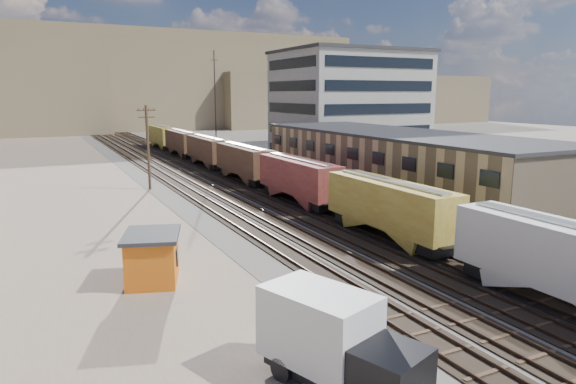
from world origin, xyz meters
name	(u,v)px	position (x,y,z in m)	size (l,w,h in m)	color
ground	(466,302)	(0.00, 0.00, 0.00)	(300.00, 300.00, 0.00)	#6B6356
ballast_bed	(199,175)	(0.00, 50.00, 0.03)	(18.00, 200.00, 0.06)	#4C4742
dirt_yard	(45,201)	(-20.00, 40.00, 0.01)	(24.00, 180.00, 0.03)	#7C6655
asphalt_lot	(391,179)	(22.00, 35.00, 0.02)	(26.00, 120.00, 0.04)	#232326
rail_tracks	(195,175)	(-0.55, 50.00, 0.11)	(11.40, 200.00, 0.24)	black
freight_train	(268,168)	(3.80, 34.75, 2.79)	(3.00, 119.74, 4.46)	black
warehouse	(398,165)	(14.98, 25.00, 3.65)	(12.40, 40.40, 7.25)	tan
office_tower	(348,106)	(27.95, 54.95, 9.26)	(22.60, 18.60, 18.45)	#9E998E
utility_pole_north	(148,146)	(-8.50, 42.00, 5.30)	(2.20, 0.32, 10.00)	#382619
radio_mast	(215,108)	(6.00, 60.00, 9.12)	(1.20, 0.16, 18.00)	black
hills_north	(95,85)	(0.17, 167.92, 14.10)	(265.00, 80.00, 32.00)	brown
box_truck	(336,342)	(-10.86, -3.84, 1.89)	(4.67, 7.40, 3.71)	silver
maintenance_shed	(153,257)	(-14.77, 10.89, 1.57)	(4.38, 4.99, 3.07)	orange
parked_car_blue	(309,156)	(21.54, 57.08, 0.76)	(2.53, 5.48, 1.52)	navy
parked_car_far	(336,155)	(26.60, 56.34, 0.84)	(1.99, 4.94, 1.68)	white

